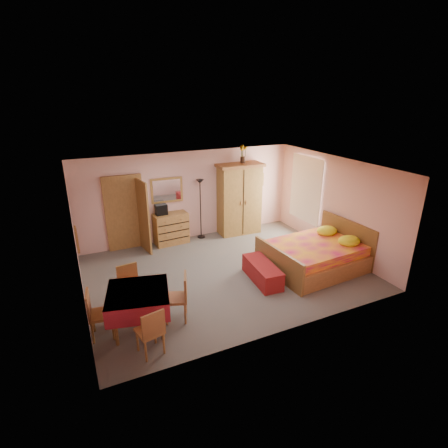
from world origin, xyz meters
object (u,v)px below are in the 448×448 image
dining_table (139,310)px  floor_lamp (201,209)px  wall_mirror (167,190)px  chair_west (101,314)px  sunflower_vase (243,154)px  bed (314,248)px  bench (262,272)px  chest_of_drawers (171,229)px  wardrobe (239,199)px  chair_east (176,298)px  stereo (161,210)px  chair_north (131,289)px  chair_south (149,330)px

dining_table → floor_lamp: bearing=53.9°
wall_mirror → chair_west: wall_mirror is taller
sunflower_vase → bed: size_ratio=0.23×
bench → dining_table: 3.04m
chest_of_drawers → wardrobe: size_ratio=0.44×
dining_table → wall_mirror: bearing=65.9°
bench → sunflower_vase: bearing=71.3°
sunflower_vase → dining_table: size_ratio=0.48×
floor_lamp → wardrobe: size_ratio=0.82×
floor_lamp → chair_east: size_ratio=1.88×
chest_of_drawers → bed: bed is taller
stereo → wardrobe: bearing=-2.6°
chest_of_drawers → chair_west: 4.20m
bed → chair_east: bed is taller
wall_mirror → stereo: size_ratio=2.85×
dining_table → chair_east: (0.70, -0.01, 0.08)m
stereo → bed: size_ratio=0.14×
chest_of_drawers → wall_mirror: bearing=86.1°
dining_table → chair_east: bearing=-0.6°
wall_mirror → wardrobe: wardrobe is taller
bench → dining_table: bearing=-169.0°
floor_lamp → sunflower_vase: 2.05m
chest_of_drawers → bench: (1.29, -2.98, -0.24)m
wardrobe → dining_table: bearing=-135.8°
chest_of_drawers → stereo: stereo is taller
dining_table → chair_north: 0.71m
chair_north → chair_east: size_ratio=0.97×
sunflower_vase → chair_north: (-3.98, -2.82, -1.98)m
chair_east → dining_table: bearing=109.3°
stereo → chair_south: (-1.43, -4.32, -0.61)m
chest_of_drawers → bench: bearing=-70.4°
dining_table → chair_west: chair_west is taller
bed → chair_north: (-4.46, 0.13, -0.08)m
chest_of_drawers → stereo: 0.65m
stereo → wall_mirror: bearing=35.6°
floor_lamp → dining_table: 4.49m
bed → wall_mirror: bearing=127.1°
wall_mirror → sunflower_vase: sunflower_vase is taller
chair_south → chair_north: bearing=78.6°
dining_table → chair_north: bearing=90.2°
bed → chair_west: bearing=-178.1°
wall_mirror → sunflower_vase: size_ratio=1.74×
stereo → dining_table: 3.93m
chair_south → chair_east: 0.99m
dining_table → chair_south: chair_south is taller
floor_lamp → bench: bearing=-83.4°
sunflower_vase → bed: sunflower_vase is taller
chest_of_drawers → wardrobe: 2.26m
sunflower_vase → chair_west: size_ratio=0.57×
bench → chair_east: chair_east is taller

